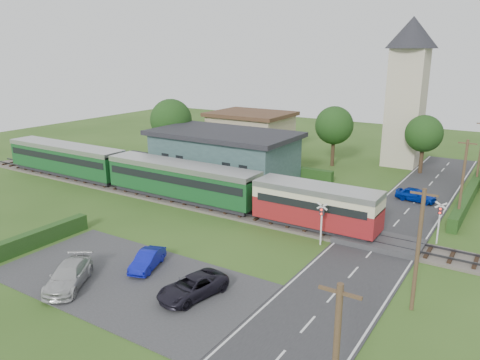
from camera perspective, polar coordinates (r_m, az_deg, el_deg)
The scene contains 29 objects.
ground at distance 38.31m, azimuth 1.12°, elevation -5.63°, with size 120.00×120.00×0.00m, color #2D4C19.
railway_track at distance 39.89m, azimuth 2.63°, elevation -4.59°, with size 76.00×3.20×0.49m.
road at distance 34.60m, azimuth 15.58°, elevation -8.61°, with size 6.00×70.00×0.05m, color #28282B.
car_park at distance 30.60m, azimuth -13.43°, elevation -11.76°, with size 17.00×9.00×0.08m, color #333335.
crossing_deck at distance 36.30m, azimuth 16.55°, elevation -7.17°, with size 6.20×3.40×0.45m, color #333335.
platform at distance 47.71m, azimuth -5.90°, elevation -1.09°, with size 30.00×3.00×0.45m, color gray.
equipment_hut at distance 52.51m, azimuth -12.83°, elevation 1.87°, with size 2.30×2.30×2.55m.
station_building at distance 51.60m, azimuth -1.99°, elevation 3.10°, with size 16.00×9.00×5.30m.
train at distance 46.01m, azimuth -10.23°, elevation 0.63°, with size 43.20×2.90×3.40m.
church_tower at distance 60.18m, azimuth 19.80°, elevation 11.25°, with size 6.00×6.00×17.60m.
house_west at distance 65.80m, azimuth 1.32°, elevation 5.93°, with size 10.80×8.80×5.50m.
hedge_carpark at distance 37.30m, azimuth -23.83°, elevation -6.65°, with size 0.80×9.00×1.20m, color #193814.
hedge_roadside at distance 48.58m, azimuth 26.04°, elevation -1.88°, with size 0.80×18.00×1.20m, color #193814.
hedge_station at distance 55.74m, azimuth 0.64°, elevation 1.90°, with size 22.00×0.80×1.30m, color #193814.
tree_a at distance 59.49m, azimuth -8.40°, elevation 7.25°, with size 5.20×5.20×8.00m.
tree_b at distance 58.01m, azimuth 11.41°, elevation 6.53°, with size 4.60×4.60×7.34m.
tree_c at distance 57.26m, azimuth 21.51°, elevation 5.27°, with size 4.20×4.20×6.78m.
utility_pole_b at distance 26.94m, azimuth 20.88°, elevation -7.87°, with size 1.40×0.22×7.00m.
utility_pole_c at distance 42.03m, azimuth 25.50°, elevation -0.06°, with size 1.40×0.22×7.00m.
utility_pole_d at distance 53.69m, azimuth 27.23°, elevation 2.87°, with size 1.40×0.22×7.00m.
crossing_signal_near at distance 34.53m, azimuth 9.92°, elevation -4.51°, with size 0.84×0.28×3.28m.
crossing_signal_far at distance 37.17m, azimuth 23.16°, elevation -4.11°, with size 0.84×0.28×3.28m.
streetlamp_west at distance 65.67m, azimuth -6.23°, elevation 6.04°, with size 0.30×0.30×5.15m.
car_on_road at distance 47.08m, azimuth 20.65°, elevation -1.70°, with size 1.48×3.69×1.26m, color #0223A0.
car_park_blue at distance 31.51m, azimuth -11.23°, elevation -9.53°, with size 1.22×3.50×1.15m, color #0D159F.
car_park_silver at distance 30.55m, azimuth -20.17°, elevation -10.87°, with size 1.89×4.66×1.35m, color #B7B7B7.
car_park_dark at distance 27.80m, azimuth -5.80°, elevation -12.82°, with size 2.02×4.39×1.22m, color black.
pedestrian_near at distance 43.07m, azimuth 1.34°, elevation -1.43°, with size 0.59×0.39×1.61m, color gray.
pedestrian_far at distance 52.13m, azimuth -12.89°, elevation 1.32°, with size 0.88×0.69×1.81m, color gray.
Camera 1 is at (18.52, -30.52, 13.91)m, focal length 35.00 mm.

